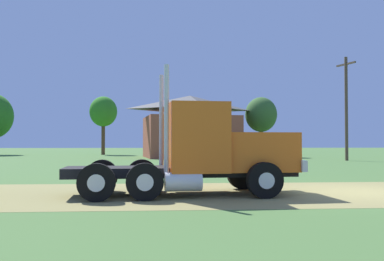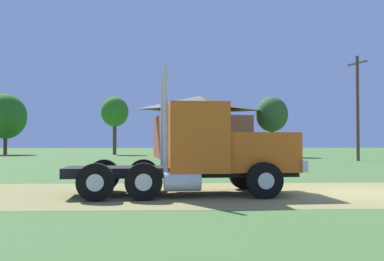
# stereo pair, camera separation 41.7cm
# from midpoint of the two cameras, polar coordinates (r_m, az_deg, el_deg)

# --- Properties ---
(ground_plane) EXTENTS (200.00, 200.00, 0.00)m
(ground_plane) POSITION_cam_midpoint_polar(r_m,az_deg,el_deg) (14.36, 20.82, -7.66)
(ground_plane) COLOR #456A33
(dirt_track) EXTENTS (120.00, 6.36, 0.01)m
(dirt_track) POSITION_cam_midpoint_polar(r_m,az_deg,el_deg) (14.36, 20.82, -7.64)
(dirt_track) COLOR olive
(dirt_track) RESTS_ON ground_plane
(truck_foreground_white) EXTENTS (6.96, 3.10, 3.68)m
(truck_foreground_white) POSITION_cam_midpoint_polar(r_m,az_deg,el_deg) (12.82, 1.10, -2.84)
(truck_foreground_white) COLOR black
(truck_foreground_white) RESTS_ON ground_plane
(shed_building) EXTENTS (10.24, 9.06, 6.25)m
(shed_building) POSITION_cam_midpoint_polar(r_m,az_deg,el_deg) (43.29, -0.53, 0.40)
(shed_building) COLOR #964A36
(shed_building) RESTS_ON ground_plane
(utility_pole_near) EXTENTS (0.81, 2.14, 8.70)m
(utility_pole_near) POSITION_cam_midpoint_polar(r_m,az_deg,el_deg) (38.15, 19.51, 3.14)
(utility_pole_near) COLOR #4F3D30
(utility_pole_near) RESTS_ON ground_plane
(tree_mid) EXTENTS (3.34, 3.34, 7.11)m
(tree_mid) POSITION_cam_midpoint_polar(r_m,az_deg,el_deg) (53.49, -11.91, 2.42)
(tree_mid) COLOR #513823
(tree_mid) RESTS_ON ground_plane
(tree_right) EXTENTS (3.34, 3.34, 6.29)m
(tree_right) POSITION_cam_midpoint_polar(r_m,az_deg,el_deg) (45.83, 8.90, 2.06)
(tree_right) COLOR #513823
(tree_right) RESTS_ON ground_plane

